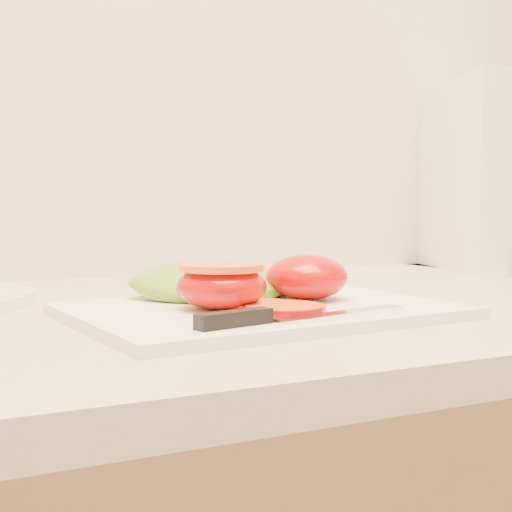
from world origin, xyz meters
name	(u,v)px	position (x,y,z in m)	size (l,w,h in m)	color
cutting_board	(261,310)	(-0.32, 1.58, 0.94)	(0.34, 0.24, 0.01)	white
tomato_half_dome	(307,277)	(-0.26, 1.60, 0.96)	(0.08, 0.08, 0.04)	#B40900
tomato_half_cut	(221,284)	(-0.37, 1.57, 0.96)	(0.08, 0.08, 0.04)	#B40900
tomato_slice_0	(285,309)	(-0.33, 1.53, 0.94)	(0.07, 0.07, 0.01)	orange
tomato_slice_1	(262,306)	(-0.33, 1.56, 0.94)	(0.06, 0.06, 0.01)	orange
lettuce_leaf_0	(212,282)	(-0.34, 1.65, 0.96)	(0.17, 0.11, 0.03)	olive
lettuce_leaf_1	(246,283)	(-0.30, 1.66, 0.95)	(0.11, 0.08, 0.02)	olive
knife	(279,317)	(-0.35, 1.49, 0.94)	(0.21, 0.05, 0.01)	silver
appliance	(506,176)	(0.25, 1.85, 1.08)	(0.20, 0.25, 0.30)	white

